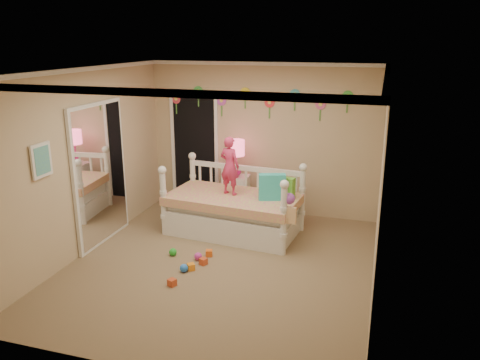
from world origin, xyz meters
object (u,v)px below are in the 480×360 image
(daybed, at_px, (234,199))
(nightstand, at_px, (236,196))
(table_lamp, at_px, (236,152))
(child, at_px, (230,166))

(daybed, bearing_deg, nightstand, 109.54)
(daybed, relative_size, table_lamp, 3.31)
(daybed, height_order, child, child)
(nightstand, distance_m, table_lamp, 0.77)
(daybed, height_order, nightstand, daybed)
(child, distance_m, table_lamp, 0.70)
(child, xyz_separation_m, table_lamp, (-0.11, 0.69, 0.05))
(child, bearing_deg, nightstand, -64.33)
(daybed, distance_m, child, 0.53)
(nightstand, bearing_deg, child, -86.05)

